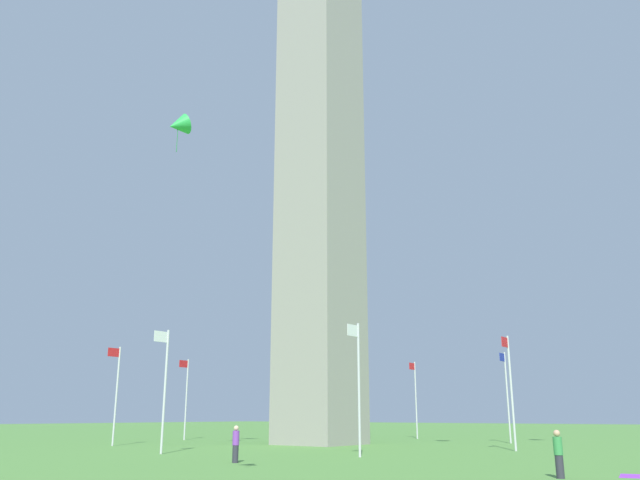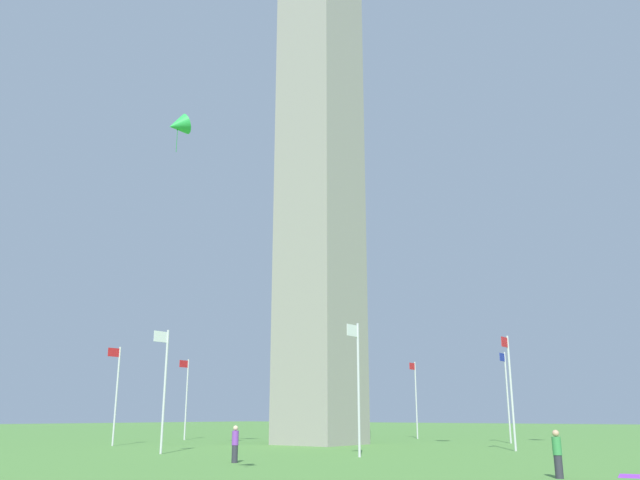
% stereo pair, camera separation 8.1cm
% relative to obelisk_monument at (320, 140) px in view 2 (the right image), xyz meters
% --- Properties ---
extents(ground_plane, '(260.00, 260.00, 0.00)m').
position_rel_obelisk_monument_xyz_m(ground_plane, '(0.00, 0.00, -25.24)').
color(ground_plane, '#548C3D').
extents(obelisk_monument, '(5.55, 5.55, 50.47)m').
position_rel_obelisk_monument_xyz_m(obelisk_monument, '(0.00, 0.00, 0.00)').
color(obelisk_monument, gray).
rests_on(obelisk_monument, ground).
extents(flagpole_n, '(1.12, 0.14, 7.19)m').
position_rel_obelisk_monument_xyz_m(flagpole_n, '(15.44, 0.00, -21.26)').
color(flagpole_n, silver).
rests_on(flagpole_n, ground).
extents(flagpole_ne, '(1.12, 0.14, 7.19)m').
position_rel_obelisk_monument_xyz_m(flagpole_ne, '(10.94, 10.87, -21.26)').
color(flagpole_ne, silver).
rests_on(flagpole_ne, ground).
extents(flagpole_e, '(1.12, 0.14, 7.19)m').
position_rel_obelisk_monument_xyz_m(flagpole_e, '(0.07, 15.37, -21.26)').
color(flagpole_e, silver).
rests_on(flagpole_e, ground).
extents(flagpole_se, '(1.12, 0.14, 7.19)m').
position_rel_obelisk_monument_xyz_m(flagpole_se, '(-10.81, 10.87, -21.26)').
color(flagpole_se, silver).
rests_on(flagpole_se, ground).
extents(flagpole_s, '(1.12, 0.14, 7.19)m').
position_rel_obelisk_monument_xyz_m(flagpole_s, '(-15.31, 0.00, -21.26)').
color(flagpole_s, silver).
rests_on(flagpole_s, ground).
extents(flagpole_sw, '(1.12, 0.14, 7.19)m').
position_rel_obelisk_monument_xyz_m(flagpole_sw, '(-10.81, -10.87, -21.26)').
color(flagpole_sw, silver).
rests_on(flagpole_sw, ground).
extents(flagpole_w, '(1.12, 0.14, 7.19)m').
position_rel_obelisk_monument_xyz_m(flagpole_w, '(0.07, -15.37, -21.26)').
color(flagpole_w, silver).
rests_on(flagpole_w, ground).
extents(flagpole_nw, '(1.12, 0.14, 7.19)m').
position_rel_obelisk_monument_xyz_m(flagpole_nw, '(10.94, -10.87, -21.26)').
color(flagpole_nw, silver).
rests_on(flagpole_nw, ground).
extents(person_green_shirt, '(0.32, 0.32, 1.67)m').
position_rel_obelisk_monument_xyz_m(person_green_shirt, '(16.58, 23.24, -24.41)').
color(person_green_shirt, '#2D2D38').
rests_on(person_green_shirt, ground).
extents(person_purple_shirt, '(0.32, 0.32, 1.71)m').
position_rel_obelisk_monument_xyz_m(person_purple_shirt, '(17.96, 8.49, -24.39)').
color(person_purple_shirt, '#2D2D38').
rests_on(person_purple_shirt, ground).
extents(kite_green_delta, '(1.99, 1.81, 2.71)m').
position_rel_obelisk_monument_xyz_m(kite_green_delta, '(16.08, 0.55, -4.86)').
color(kite_green_delta, green).
extents(picnic_blanket_near_first_person, '(2.03, 1.71, 0.01)m').
position_rel_obelisk_monument_xyz_m(picnic_blanket_near_first_person, '(13.99, 25.34, -25.23)').
color(picnic_blanket_near_first_person, purple).
rests_on(picnic_blanket_near_first_person, ground).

